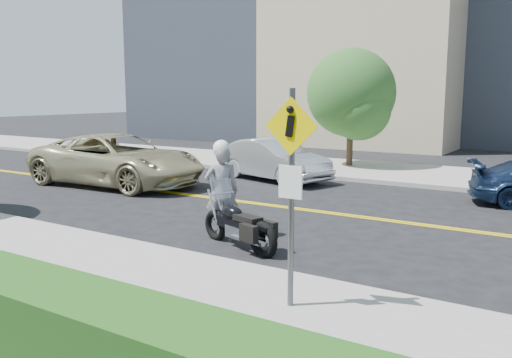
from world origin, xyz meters
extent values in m
plane|color=black|center=(0.00, 0.00, 0.00)|extent=(120.00, 120.00, 0.00)
cube|color=#9E9B91|center=(0.00, -7.50, 0.07)|extent=(60.00, 5.00, 0.15)
cube|color=#9E9B91|center=(0.00, 7.50, 0.07)|extent=(60.00, 5.00, 0.15)
cylinder|color=#4C4C51|center=(4.20, -6.30, 1.65)|extent=(0.08, 0.08, 3.00)
cube|color=#F9D800|center=(4.20, -6.33, 2.65)|extent=(0.78, 0.03, 0.78)
cube|color=white|center=(4.20, -6.33, 1.90)|extent=(0.35, 0.03, 0.45)
imported|color=#B0B0B5|center=(0.89, -3.39, 0.99)|extent=(0.86, 0.83, 1.98)
sphere|color=white|center=(0.89, -3.39, 1.93)|extent=(0.36, 0.36, 0.36)
imported|color=#BFB68C|center=(-6.05, 0.11, 0.87)|extent=(6.35, 3.15, 1.73)
imported|color=silver|center=(-10.62, 3.28, 0.67)|extent=(4.05, 1.87, 1.34)
imported|color=silver|center=(-2.13, 3.85, 0.74)|extent=(4.73, 2.73, 1.47)
cylinder|color=#382619|center=(-1.04, 8.12, 1.99)|extent=(0.26, 0.26, 3.98)
sphere|color=#285B1C|center=(-1.04, 8.12, 3.10)|extent=(3.58, 3.58, 3.58)
camera|label=1|loc=(7.68, -12.62, 3.08)|focal=38.00mm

